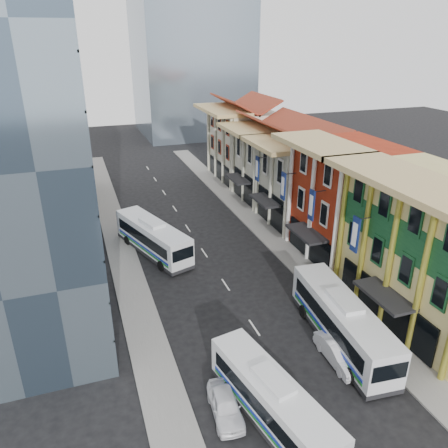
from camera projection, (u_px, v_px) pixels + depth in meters
name	position (u px, v px, depth m)	size (l,w,h in m)	color
ground	(302.00, 399.00, 28.35)	(200.00, 200.00, 0.00)	black
sidewalk_right	(275.00, 241.00, 49.95)	(3.00, 90.00, 0.15)	slate
sidewalk_left	(125.00, 265.00, 44.83)	(3.00, 90.00, 0.15)	slate
shophouse_tan	(434.00, 252.00, 34.52)	(8.00, 14.00, 12.00)	#D3C379
shophouse_red	(347.00, 201.00, 44.92)	(8.00, 10.00, 12.00)	maroon
shophouse_cream_near	(302.00, 184.00, 53.56)	(8.00, 9.00, 10.00)	beige
shophouse_cream_mid	(271.00, 165.00, 61.36)	(8.00, 9.00, 10.00)	beige
shophouse_cream_far	(244.00, 145.00, 70.26)	(8.00, 12.00, 11.00)	beige
office_tower	(2.00, 130.00, 33.74)	(12.00, 26.00, 30.00)	#425568
office_block_far	(42.00, 158.00, 57.15)	(10.00, 18.00, 14.00)	gray
bus_left_near	(272.00, 400.00, 26.06)	(2.50, 10.68, 3.43)	silver
bus_left_far	(153.00, 237.00, 46.64)	(2.79, 11.93, 3.83)	silver
bus_right	(342.00, 320.00, 32.88)	(2.88, 12.29, 3.94)	silver
sedan_left	(225.00, 405.00, 26.95)	(1.74, 4.30, 1.46)	white
sedan_right	(339.00, 353.00, 31.30)	(1.67, 4.80, 1.58)	silver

